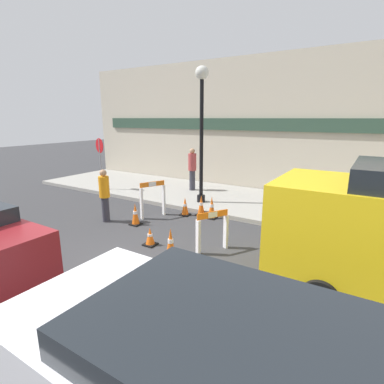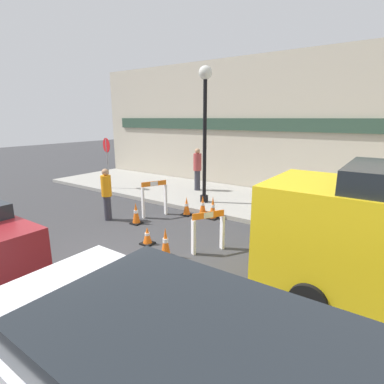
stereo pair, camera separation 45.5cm
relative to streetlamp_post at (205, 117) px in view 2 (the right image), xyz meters
name	(u,v)px [view 2 (the right image)]	position (x,y,z in m)	size (l,w,h in m)	color
ground_plane	(91,273)	(0.73, -5.38, -3.11)	(60.00, 60.00, 0.00)	#38383A
sidewalk_slab	(236,200)	(0.73, 1.10, -3.04)	(18.00, 3.96, 0.14)	#9E9B93
storefront_facade	(262,126)	(0.73, 3.15, -0.35)	(18.00, 0.22, 5.50)	#BCB29E
streetlamp_post	(205,117)	(0.00, 0.00, 0.00)	(0.44, 0.44, 4.57)	black
stop_sign	(107,155)	(-4.55, -0.49, -1.54)	(0.59, 0.16, 2.12)	gray
barricade_0	(154,198)	(-0.65, -1.90, -2.49)	(0.47, 0.81, 1.14)	white
barricade_1	(208,230)	(2.14, -3.14, -2.58)	(0.53, 0.77, 0.98)	white
traffic_cone_0	(213,208)	(1.00, -1.06, -2.76)	(0.30, 0.30, 0.72)	black
traffic_cone_1	(147,236)	(0.68, -3.66, -2.89)	(0.30, 0.30, 0.45)	black
traffic_cone_2	(187,207)	(0.13, -1.24, -2.81)	(0.30, 0.30, 0.60)	black
traffic_cone_3	(166,243)	(1.52, -3.94, -2.76)	(0.30, 0.30, 0.70)	black
traffic_cone_4	(136,214)	(-0.62, -2.76, -2.79)	(0.30, 0.30, 0.66)	black
traffic_cone_5	(203,206)	(0.58, -0.98, -2.78)	(0.30, 0.30, 0.68)	black
person_worker	(107,193)	(-1.58, -3.00, -2.24)	(0.37, 0.37, 1.60)	#33333D
person_pedestrian	(197,168)	(-1.23, 1.38, -2.03)	(0.34, 0.34, 1.73)	#33333D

